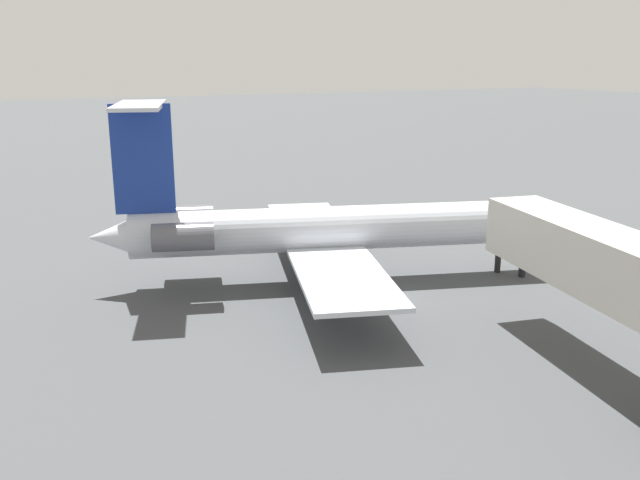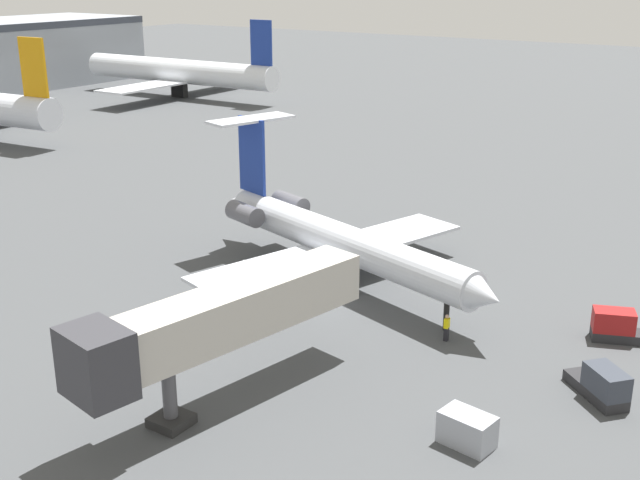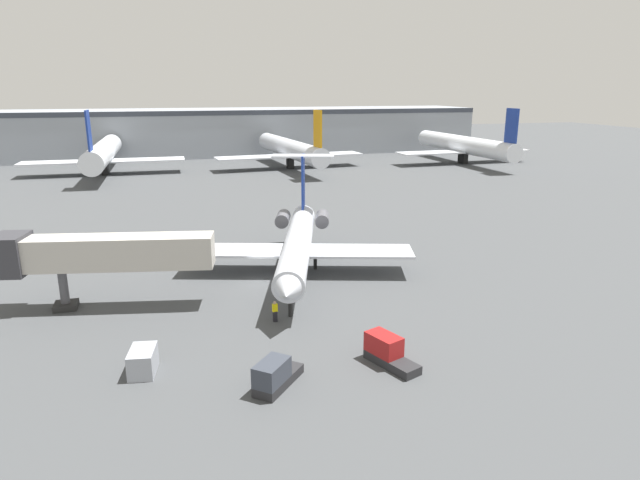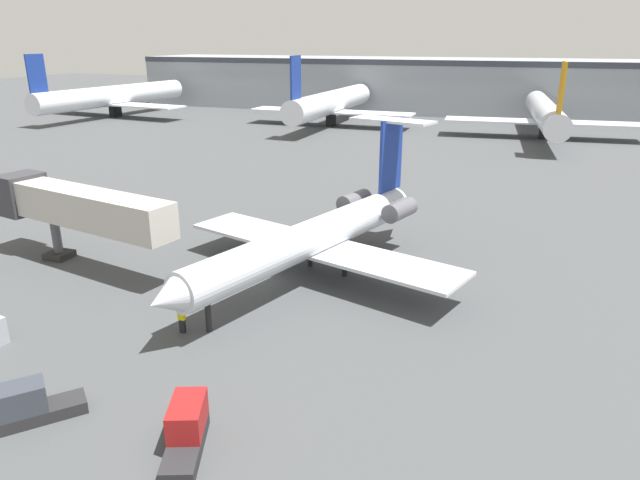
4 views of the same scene
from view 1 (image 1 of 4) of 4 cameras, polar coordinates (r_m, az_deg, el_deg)
The scene contains 4 objects.
ground_plane at distance 37.29m, azimuth 5.02°, elevation -4.89°, with size 400.00×400.00×0.10m, color #424447.
regional_jet at distance 38.91m, azimuth 0.23°, elevation 1.12°, with size 22.38×27.10×10.30m.
ground_crew_marshaller at distance 42.05m, azimuth 16.60°, elevation -1.86°, with size 0.42×0.29×1.69m.
baggage_tug_trailing at distance 51.85m, azimuth 19.32°, elevation 1.04°, with size 2.78×4.23×1.90m.
Camera 1 is at (-29.91, 18.32, 12.64)m, focal length 38.21 mm.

